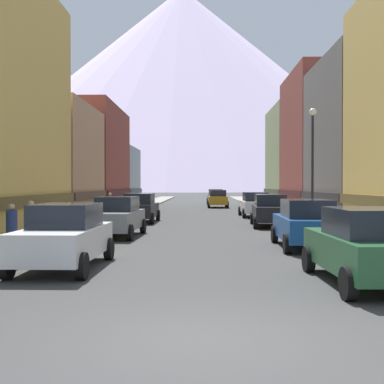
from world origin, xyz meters
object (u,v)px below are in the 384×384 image
(streetlamp_right, at_px, (313,150))
(car_right_2, at_px, (270,210))
(pedestrian_0, at_px, (12,229))
(pedestrian_1, at_px, (110,206))
(pedestrian_2, at_px, (31,224))
(car_driving_0, at_px, (218,199))
(car_left_0, at_px, (65,236))
(car_right_1, at_px, (306,223))
(car_left_2, at_px, (140,208))
(potted_plant_0, at_px, (371,224))
(car_right_3, at_px, (255,204))
(potted_plant_1, at_px, (56,221))
(car_right_0, at_px, (366,246))
(car_driving_1, at_px, (215,197))
(car_left_1, at_px, (117,216))

(streetlamp_right, bearing_deg, car_right_2, 113.71)
(pedestrian_0, xyz_separation_m, pedestrian_1, (-0.00, 17.78, 0.03))
(pedestrian_0, distance_m, pedestrian_2, 1.88)
(car_driving_0, relative_size, pedestrian_0, 2.85)
(car_left_0, bearing_deg, pedestrian_1, 96.87)
(car_right_1, relative_size, pedestrian_2, 2.79)
(car_left_2, xyz_separation_m, streetlamp_right, (9.15, -6.40, 3.09))
(pedestrian_0, bearing_deg, car_left_2, 80.39)
(potted_plant_0, height_order, streetlamp_right, streetlamp_right)
(car_right_3, height_order, car_driving_0, same)
(car_left_0, bearing_deg, pedestrian_0, 133.63)
(potted_plant_0, relative_size, potted_plant_1, 1.20)
(car_right_2, distance_m, potted_plant_1, 11.52)
(car_right_1, height_order, pedestrian_1, car_right_1)
(car_right_1, xyz_separation_m, potted_plant_1, (-10.80, 5.57, -0.34))
(pedestrian_0, relative_size, pedestrian_2, 0.97)
(car_driving_0, bearing_deg, car_right_2, -84.53)
(car_left_0, distance_m, car_right_1, 8.88)
(potted_plant_1, distance_m, pedestrian_1, 10.22)
(car_right_0, bearing_deg, car_left_0, 164.19)
(car_left_0, xyz_separation_m, pedestrian_0, (-2.45, 2.57, -0.04))
(car_left_0, height_order, car_driving_1, same)
(car_driving_0, bearing_deg, car_left_2, -105.02)
(pedestrian_1, xyz_separation_m, pedestrian_2, (0.00, -15.89, -0.01))
(streetlamp_right, bearing_deg, car_right_1, -104.41)
(car_right_0, relative_size, car_right_2, 0.99)
(car_left_0, relative_size, pedestrian_0, 2.87)
(car_right_2, relative_size, car_driving_0, 1.02)
(pedestrian_0, bearing_deg, car_driving_1, 79.77)
(car_left_0, distance_m, car_right_2, 16.07)
(car_left_2, bearing_deg, potted_plant_1, -114.95)
(car_driving_0, height_order, potted_plant_0, car_driving_0)
(car_left_1, distance_m, car_driving_0, 29.14)
(car_left_2, relative_size, car_right_3, 1.00)
(car_right_3, bearing_deg, car_driving_1, 95.31)
(car_right_0, distance_m, car_right_2, 16.31)
(car_left_1, xyz_separation_m, pedestrian_2, (-2.45, -4.08, -0.02))
(car_right_3, relative_size, car_driving_0, 1.00)
(pedestrian_0, distance_m, pedestrian_1, 17.78)
(car_right_1, xyz_separation_m, car_right_2, (0.00, 9.56, 0.00))
(car_left_0, xyz_separation_m, pedestrian_2, (-2.45, 4.46, -0.02))
(car_driving_1, xyz_separation_m, pedestrian_2, (-7.85, -41.61, -0.02))
(pedestrian_0, bearing_deg, car_left_1, 67.65)
(car_left_2, height_order, potted_plant_1, car_left_2)
(car_left_2, height_order, car_right_0, same)
(car_left_0, height_order, potted_plant_1, car_left_0)
(car_left_1, height_order, pedestrian_2, car_left_1)
(car_left_1, height_order, car_driving_0, same)
(pedestrian_2, bearing_deg, car_driving_0, 76.51)
(car_left_0, height_order, pedestrian_2, car_left_0)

